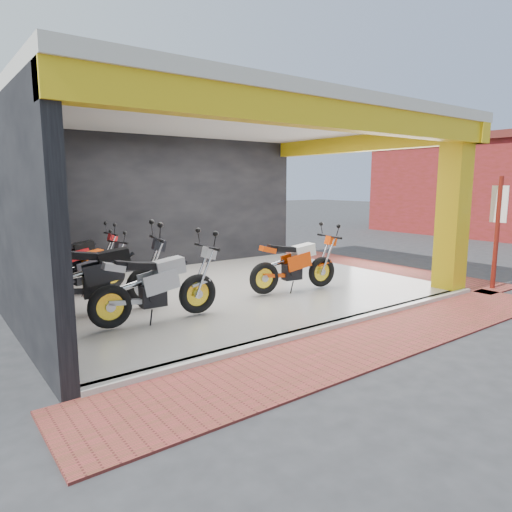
% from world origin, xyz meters
% --- Properties ---
extents(ground, '(80.00, 80.00, 0.00)m').
position_xyz_m(ground, '(0.00, 0.00, 0.00)').
color(ground, '#2D2D30').
rests_on(ground, ground).
extents(showroom_floor, '(8.00, 6.00, 0.10)m').
position_xyz_m(showroom_floor, '(0.00, 2.00, 0.05)').
color(showroom_floor, silver).
rests_on(showroom_floor, ground).
extents(showroom_ceiling, '(8.40, 6.40, 0.20)m').
position_xyz_m(showroom_ceiling, '(0.00, 2.00, 3.60)').
color(showroom_ceiling, beige).
rests_on(showroom_ceiling, corner_column).
extents(back_wall, '(8.20, 0.20, 3.50)m').
position_xyz_m(back_wall, '(0.00, 5.10, 1.75)').
color(back_wall, black).
rests_on(back_wall, ground).
extents(left_wall, '(0.20, 6.20, 3.50)m').
position_xyz_m(left_wall, '(-4.10, 2.00, 1.75)').
color(left_wall, black).
rests_on(left_wall, ground).
extents(corner_column, '(0.50, 0.50, 3.50)m').
position_xyz_m(corner_column, '(3.75, -0.75, 1.75)').
color(corner_column, gold).
rests_on(corner_column, ground).
extents(header_beam_front, '(8.40, 0.30, 0.40)m').
position_xyz_m(header_beam_front, '(0.00, -1.00, 3.30)').
color(header_beam_front, gold).
rests_on(header_beam_front, corner_column).
extents(header_beam_right, '(0.30, 6.40, 0.40)m').
position_xyz_m(header_beam_right, '(4.00, 2.00, 3.30)').
color(header_beam_right, gold).
rests_on(header_beam_right, corner_column).
extents(floor_kerb, '(8.00, 0.20, 0.10)m').
position_xyz_m(floor_kerb, '(0.00, -1.02, 0.05)').
color(floor_kerb, silver).
rests_on(floor_kerb, ground).
extents(paver_front, '(9.00, 1.40, 0.03)m').
position_xyz_m(paver_front, '(0.00, -1.80, 0.01)').
color(paver_front, '#953530').
rests_on(paver_front, ground).
extents(paver_right, '(1.40, 7.00, 0.03)m').
position_xyz_m(paver_right, '(4.80, 2.00, 0.01)').
color(paver_right, '#953530').
rests_on(paver_right, ground).
extents(signpost, '(0.10, 0.34, 2.45)m').
position_xyz_m(signpost, '(4.77, -1.20, 1.34)').
color(signpost, maroon).
rests_on(signpost, ground).
extents(moto_hero, '(2.25, 1.11, 1.32)m').
position_xyz_m(moto_hero, '(1.56, 0.86, 0.76)').
color(moto_hero, '#FF490A').
rests_on(moto_hero, showroom_floor).
extents(moto_row_a, '(2.31, 0.96, 1.38)m').
position_xyz_m(moto_row_a, '(-1.55, 0.67, 0.79)').
color(moto_row_a, '#B3B7BC').
rests_on(moto_row_a, showroom_floor).
extents(moto_row_b, '(2.57, 1.38, 1.49)m').
position_xyz_m(moto_row_b, '(-2.06, 1.60, 0.84)').
color(moto_row_b, black).
rests_on(moto_row_b, showroom_floor).
extents(moto_row_c, '(2.05, 1.12, 1.18)m').
position_xyz_m(moto_row_c, '(-2.05, 3.36, 0.69)').
color(moto_row_c, black).
rests_on(moto_row_c, showroom_floor).
extents(moto_row_d, '(2.10, 0.83, 1.27)m').
position_xyz_m(moto_row_d, '(-1.87, 4.40, 0.74)').
color(moto_row_d, '#B01215').
rests_on(moto_row_d, showroom_floor).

